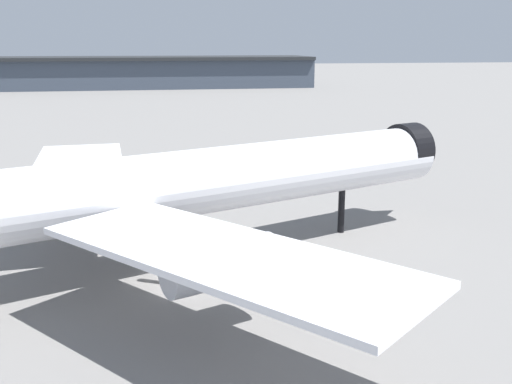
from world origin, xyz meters
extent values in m
plane|color=slate|center=(0.00, 0.00, 0.00)|extent=(900.00, 900.00, 0.00)
cylinder|color=white|center=(0.85, 3.14, 6.38)|extent=(46.80, 22.67, 4.91)
cone|color=white|center=(23.33, 12.20, 6.38)|extent=(6.81, 6.48, 4.81)
cylinder|color=black|center=(22.42, 11.83, 6.75)|extent=(3.90, 5.43, 4.96)
cube|color=white|center=(-7.60, 14.14, 5.77)|extent=(9.24, 22.30, 0.39)
cylinder|color=#B7BAC1|center=(-5.55, 12.15, 4.15)|extent=(7.31, 5.04, 2.70)
cube|color=white|center=(2.38, -10.65, 5.77)|extent=(19.95, 21.71, 0.39)
cylinder|color=#B7BAC1|center=(2.49, -7.79, 4.15)|extent=(7.31, 5.04, 2.70)
cylinder|color=black|center=(15.24, 8.94, 1.96)|extent=(0.59, 0.59, 3.93)
cylinder|color=black|center=(-2.36, 4.62, 1.96)|extent=(0.59, 0.59, 3.93)
cylinder|color=black|center=(-0.44, -0.16, 1.96)|extent=(0.59, 0.59, 3.93)
cube|color=#3D4756|center=(-35.56, 194.79, 5.16)|extent=(193.29, 29.68, 10.33)
cube|color=#232628|center=(-35.56, 194.79, 10.93)|extent=(193.29, 32.60, 1.20)
cube|color=black|center=(10.12, 34.85, 0.62)|extent=(5.96, 4.11, 0.35)
cube|color=silver|center=(8.58, 35.43, 1.60)|extent=(2.88, 2.93, 1.60)
cube|color=#1E2D38|center=(7.65, 35.79, 1.92)|extent=(0.76, 1.83, 0.80)
cube|color=silver|center=(11.04, 34.49, 1.90)|extent=(3.90, 3.33, 2.20)
cylinder|color=black|center=(7.91, 34.46, 0.45)|extent=(0.94, 0.58, 0.90)
cylinder|color=black|center=(8.73, 36.61, 0.45)|extent=(0.94, 0.58, 0.90)
cylinder|color=black|center=(11.51, 33.09, 0.45)|extent=(0.94, 0.58, 0.90)
cylinder|color=black|center=(12.33, 35.23, 0.45)|extent=(0.94, 0.58, 0.90)
cone|color=#F2600C|center=(17.54, 31.62, 0.29)|extent=(0.46, 0.46, 0.58)
camera|label=1|loc=(-1.26, -39.46, 16.43)|focal=41.56mm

